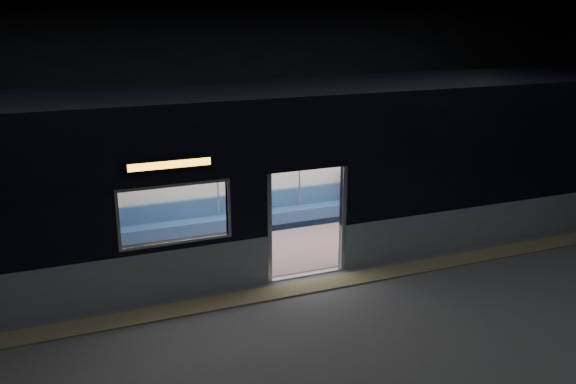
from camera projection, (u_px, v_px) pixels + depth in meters
station_floor at (331, 299)px, 10.49m from camera, size 24.00×14.00×0.01m
station_envelope at (335, 84)px, 9.43m from camera, size 24.00×14.00×5.00m
tactile_strip at (317, 285)px, 10.97m from camera, size 22.80×0.50×0.03m
metro_car at (277, 162)px, 12.21m from camera, size 18.00×3.04×3.35m
passenger at (354, 185)px, 14.21m from camera, size 0.49×0.79×1.48m
handbag at (359, 194)px, 14.03m from camera, size 0.32×0.29×0.15m
transit_map at (444, 146)px, 15.27m from camera, size 1.00×0.03×0.65m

